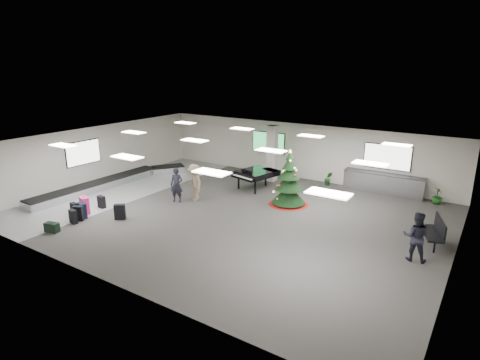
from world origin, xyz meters
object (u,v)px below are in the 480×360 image
Objects in this scene: grand_piano at (256,174)px; traveler_bench at (416,237)px; baggage_carousel at (113,182)px; christmas_tree at (289,186)px; traveler_b at (195,183)px; potted_plant_right at (437,196)px; pink_suitcase at (84,205)px; service_counter at (383,183)px; potted_plant_left at (328,179)px; traveler_a at (177,185)px; bench at (435,231)px.

grand_piano is 1.36× the size of traveler_bench.
christmas_tree is at bearing 15.18° from baggage_carousel.
traveler_b is 11.74m from potted_plant_right.
pink_suitcase is 0.44× the size of traveler_b.
service_counter reaches higher than potted_plant_right.
traveler_bench reaches higher than potted_plant_left.
service_counter is 10.58m from traveler_a.
baggage_carousel is 4.30m from pink_suitcase.
traveler_a is at bearing 168.97° from bench.
christmas_tree reaches higher than traveler_a.
traveler_a reaches higher than baggage_carousel.
baggage_carousel is at bearing 166.38° from bench.
grand_piano is 9.00m from potted_plant_right.
traveler_a is 0.92× the size of traveler_b.
pink_suitcase is (2.37, -3.59, 0.18)m from baggage_carousel.
traveler_b reaches higher than baggage_carousel.
traveler_a is (-2.12, -3.91, 0.01)m from grand_piano.
traveler_b reaches higher than potted_plant_left.
grand_piano reaches higher than potted_plant_right.
grand_piano is 9.49m from bench.
pink_suitcase is 0.46× the size of traveler_bench.
grand_piano is (6.88, 3.83, 0.63)m from baggage_carousel.
potted_plant_right is (13.09, 10.11, 0.02)m from pink_suitcase.
traveler_a is at bearing -104.85° from grand_piano.
traveler_bench is 2.13× the size of potted_plant_right.
christmas_tree is 2.89m from grand_piano.
traveler_bench is (10.29, -0.71, -0.05)m from traveler_b.
service_counter is 2.93m from potted_plant_left.
service_counter is at bearing 2.94° from potted_plant_left.
traveler_a reaches higher than potted_plant_left.
grand_piano is 1.40× the size of traveler_a.
service_counter is 14.70m from pink_suitcase.
christmas_tree reaches higher than service_counter.
baggage_carousel is 5.69× the size of traveler_a.
traveler_bench is (6.16, -2.73, -0.06)m from christmas_tree.
traveler_bench is at bearing -123.15° from bench.
traveler_a reaches higher than grand_piano.
christmas_tree reaches higher than grand_piano.
potted_plant_right is (10.70, 6.61, -0.44)m from traveler_a.
bench is at bearing 5.22° from baggage_carousel.
pink_suitcase is 1.05× the size of potted_plant_left.
bench is 8.00m from potted_plant_left.
potted_plant_left is (0.44, 4.01, -0.55)m from christmas_tree.
baggage_carousel is 2.40× the size of service_counter.
traveler_b reaches higher than pink_suitcase.
christmas_tree is (9.49, 2.57, 0.72)m from baggage_carousel.
grand_piano is (4.51, 7.42, 0.45)m from pink_suitcase.
potted_plant_left is at bearing -58.37° from traveler_bench.
potted_plant_right reaches higher than potted_plant_left.
service_counter is at bearing 175.41° from potted_plant_right.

